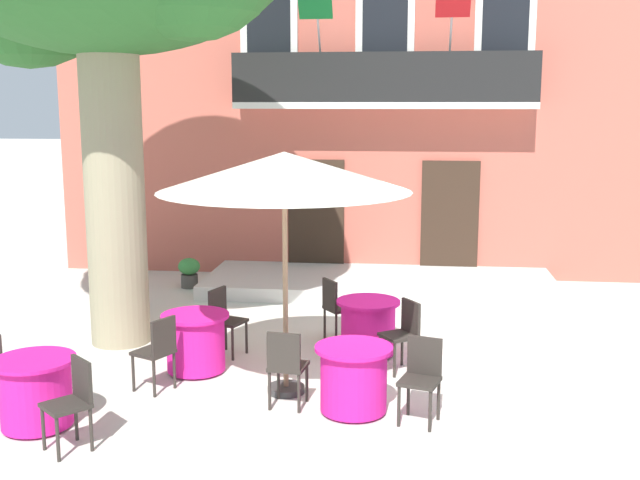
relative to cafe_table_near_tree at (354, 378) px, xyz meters
The scene contains 17 objects.
ground_plane 1.94m from the cafe_table_near_tree, 76.14° to the left, with size 120.00×120.00×0.00m, color beige.
building_facade 9.45m from the cafe_table_near_tree, 89.64° to the left, with size 13.00×5.09×7.50m.
entrance_step_platform 5.69m from the cafe_table_near_tree, 89.45° to the left, with size 6.33×2.32×0.25m, color silver.
cafe_table_near_tree is the anchor object (origin of this frame).
cafe_chair_near_tree_0 0.77m from the cafe_table_near_tree, behind, with size 0.45×0.45×0.91m.
cafe_chair_near_tree_1 0.77m from the cafe_table_near_tree, 11.07° to the right, with size 0.50×0.50×0.91m.
cafe_table_middle 2.35m from the cafe_table_near_tree, 152.85° to the left, with size 0.86×0.86×0.76m.
cafe_chair_middle_0 2.38m from the cafe_table_near_tree, behind, with size 0.53×0.53×0.91m.
cafe_chair_middle_1 2.62m from the cafe_table_near_tree, 136.50° to the left, with size 0.52×0.52×0.91m.
cafe_table_front 3.39m from the cafe_table_near_tree, 166.49° to the right, with size 0.86×0.86×0.76m.
cafe_chair_front_0 3.89m from the cafe_table_near_tree, behind, with size 0.57×0.57×0.91m.
cafe_chair_front_1 2.95m from the cafe_table_near_tree, 155.36° to the right, with size 0.56×0.56×0.91m.
cafe_table_far_side 2.01m from the cafe_table_near_tree, 88.59° to the left, with size 0.86×0.86×0.76m.
cafe_chair_far_side_0 2.62m from the cafe_table_near_tree, 99.71° to the left, with size 0.56×0.56×0.91m.
cafe_chair_far_side_1 1.54m from the cafe_table_near_tree, 69.51° to the left, with size 0.56×0.56×0.91m.
cafe_umbrella 2.42m from the cafe_table_near_tree, 149.28° to the left, with size 2.90×2.90×2.85m.
ground_planter_left 6.49m from the cafe_table_near_tree, 122.21° to the left, with size 0.40×0.40×0.56m.
Camera 1 is at (0.12, -9.92, 3.39)m, focal length 43.24 mm.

